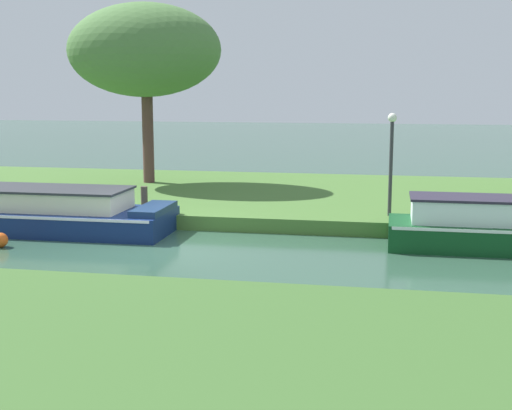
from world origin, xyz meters
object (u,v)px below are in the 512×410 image
Objects in this scene: willow_tree_left at (144,51)px; lamp_post at (391,151)px; navy_barge at (6,209)px; channel_buoy at (0,240)px; mooring_post_near at (470,212)px; mooring_post_far at (144,199)px.

lamp_post is at bearing -29.80° from willow_tree_left.
channel_buoy is at bearing -63.40° from navy_barge.
navy_barge is 17.23× the size of mooring_post_near.
navy_barge is 12.37m from mooring_post_near.
lamp_post is (8.68, -4.97, -2.96)m from willow_tree_left.
willow_tree_left reaches higher than mooring_post_near.
navy_barge is 1.43× the size of willow_tree_left.
willow_tree_left is at bearing 86.27° from channel_buoy.
navy_barge is 8.39m from willow_tree_left.
mooring_post_near is 11.77m from channel_buoy.
willow_tree_left is 12.88m from mooring_post_near.
navy_barge is 10.56m from lamp_post.
mooring_post_far is at bearing -174.79° from lamp_post.
channel_buoy is (-9.26, -3.92, -1.97)m from lamp_post.
lamp_post is 2.59m from mooring_post_near.
mooring_post_near is 1.47× the size of channel_buoy.
lamp_post is (10.27, 1.90, 1.58)m from navy_barge.
willow_tree_left is at bearing 152.44° from mooring_post_near.
mooring_post_near is (12.30, 1.29, 0.10)m from navy_barge.
channel_buoy is at bearing -93.73° from willow_tree_left.
mooring_post_near is at bearing 5.97° from navy_barge.
lamp_post reaches higher than mooring_post_near.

